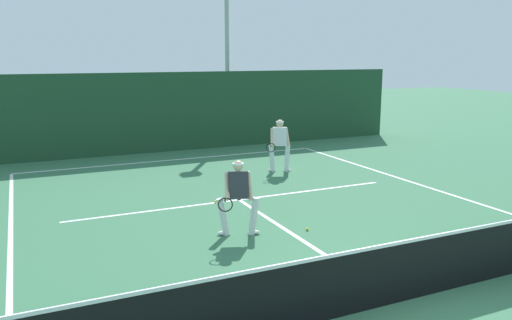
{
  "coord_description": "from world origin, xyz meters",
  "views": [
    {
      "loc": [
        -4.97,
        -5.59,
        3.67
      ],
      "look_at": [
        0.5,
        6.2,
        1.0
      ],
      "focal_mm": 35.97,
      "sensor_mm": 36.0,
      "label": 1
    }
  ],
  "objects": [
    {
      "name": "player_far",
      "position": [
        2.46,
        8.65,
        0.92
      ],
      "size": [
        1.01,
        0.82,
        1.68
      ],
      "rotation": [
        0.0,
        0.0,
        2.69
      ],
      "color": "silver",
      "rests_on": "ground_plane"
    },
    {
      "name": "tennis_net",
      "position": [
        0.0,
        0.0,
        0.5
      ],
      "size": [
        11.71,
        0.09,
        1.07
      ],
      "color": "#1E4723",
      "rests_on": "ground_plane"
    },
    {
      "name": "light_pole",
      "position": [
        3.27,
        15.09,
        4.23
      ],
      "size": [
        0.55,
        0.44,
        6.81
      ],
      "color": "#9EA39E",
      "rests_on": "ground_plane"
    },
    {
      "name": "court_line_baseline_far",
      "position": [
        0.0,
        11.88,
        0.0
      ],
      "size": [
        10.69,
        0.1,
        0.01
      ],
      "primitive_type": "cube",
      "color": "white",
      "rests_on": "ground_plane"
    },
    {
      "name": "tennis_ball_extra",
      "position": [
        -0.65,
        6.16,
        0.03
      ],
      "size": [
        0.07,
        0.07,
        0.07
      ],
      "primitive_type": "sphere",
      "color": "#D1E033",
      "rests_on": "ground_plane"
    },
    {
      "name": "player_near",
      "position": [
        -1.04,
        3.74,
        0.87
      ],
      "size": [
        1.05,
        0.84,
        1.58
      ],
      "rotation": [
        0.0,
        0.0,
        2.79
      ],
      "color": "silver",
      "rests_on": "ground_plane"
    },
    {
      "name": "ground_plane",
      "position": [
        0.0,
        0.0,
        0.0
      ],
      "size": [
        80.0,
        80.0,
        0.0
      ],
      "primitive_type": "plane",
      "color": "#386E4C"
    },
    {
      "name": "court_line_service",
      "position": [
        0.0,
        6.16,
        0.0
      ],
      "size": [
        8.71,
        0.1,
        0.01
      ],
      "primitive_type": "cube",
      "color": "white",
      "rests_on": "ground_plane"
    },
    {
      "name": "tennis_ball",
      "position": [
        0.4,
        3.38,
        0.03
      ],
      "size": [
        0.07,
        0.07,
        0.07
      ],
      "primitive_type": "sphere",
      "color": "#D1E033",
      "rests_on": "ground_plane"
    },
    {
      "name": "back_fence_windscreen",
      "position": [
        0.0,
        13.63,
        1.52
      ],
      "size": [
        20.67,
        0.12,
        3.04
      ],
      "primitive_type": "cube",
      "color": "#1E432A",
      "rests_on": "ground_plane"
    },
    {
      "name": "court_line_centre",
      "position": [
        0.0,
        3.2,
        0.0
      ],
      "size": [
        0.1,
        6.4,
        0.01
      ],
      "primitive_type": "cube",
      "color": "white",
      "rests_on": "ground_plane"
    }
  ]
}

